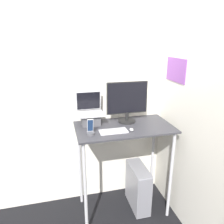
% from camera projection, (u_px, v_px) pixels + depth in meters
% --- Properties ---
extents(wall_back, '(6.00, 0.05, 2.60)m').
position_uv_depth(wall_back, '(115.00, 102.00, 2.72)').
color(wall_back, silver).
rests_on(wall_back, ground_plane).
extents(wall_side_right, '(0.06, 6.00, 2.60)m').
position_uv_depth(wall_side_right, '(191.00, 115.00, 2.24)').
color(wall_side_right, silver).
rests_on(wall_side_right, ground_plane).
extents(desk, '(1.08, 0.59, 1.12)m').
position_uv_depth(desk, '(124.00, 141.00, 2.48)').
color(desk, '#333338').
rests_on(desk, ground_plane).
extents(laptop, '(0.29, 0.25, 0.36)m').
position_uv_depth(laptop, '(90.00, 116.00, 2.46)').
color(laptop, '#4C4C51').
rests_on(laptop, desk).
extents(monitor, '(0.48, 0.20, 0.47)m').
position_uv_depth(monitor, '(127.00, 103.00, 2.49)').
color(monitor, black).
rests_on(monitor, desk).
extents(keyboard, '(0.29, 0.13, 0.02)m').
position_uv_depth(keyboard, '(113.00, 131.00, 2.28)').
color(keyboard, silver).
rests_on(keyboard, desk).
extents(mouse, '(0.04, 0.06, 0.03)m').
position_uv_depth(mouse, '(131.00, 130.00, 2.30)').
color(mouse, white).
rests_on(mouse, desk).
extents(cell_phone, '(0.08, 0.08, 0.17)m').
position_uv_depth(cell_phone, '(91.00, 131.00, 2.20)').
color(cell_phone, '#4C4C51').
rests_on(cell_phone, desk).
extents(computer_tower, '(0.18, 0.46, 0.56)m').
position_uv_depth(computer_tower, '(138.00, 187.00, 2.74)').
color(computer_tower, gray).
rests_on(computer_tower, ground_plane).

